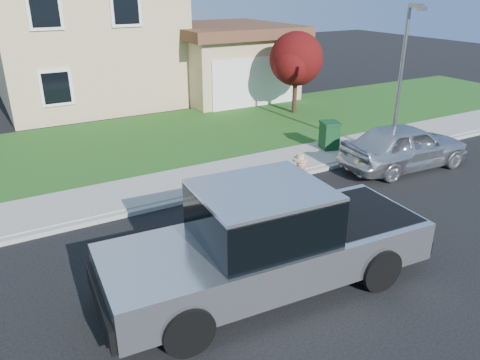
% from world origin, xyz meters
% --- Properties ---
extents(ground, '(80.00, 80.00, 0.00)m').
position_xyz_m(ground, '(0.00, 0.00, 0.00)').
color(ground, black).
rests_on(ground, ground).
extents(curb, '(40.00, 0.20, 0.12)m').
position_xyz_m(curb, '(1.00, 2.90, 0.06)').
color(curb, gray).
rests_on(curb, ground).
extents(sidewalk, '(40.00, 2.00, 0.15)m').
position_xyz_m(sidewalk, '(1.00, 4.00, 0.07)').
color(sidewalk, gray).
rests_on(sidewalk, ground).
extents(lawn, '(40.00, 7.00, 0.10)m').
position_xyz_m(lawn, '(1.00, 8.50, 0.05)').
color(lawn, '#134517').
rests_on(lawn, ground).
extents(house, '(14.00, 11.30, 6.85)m').
position_xyz_m(house, '(1.31, 16.38, 3.17)').
color(house, tan).
rests_on(house, ground).
extents(pickup_truck, '(6.64, 2.72, 2.14)m').
position_xyz_m(pickup_truck, '(-0.83, -1.43, 1.00)').
color(pickup_truck, black).
rests_on(pickup_truck, ground).
extents(woman, '(0.62, 0.48, 1.66)m').
position_xyz_m(woman, '(1.56, 0.80, 0.79)').
color(woman, tan).
rests_on(woman, ground).
extents(sedan, '(4.47, 2.04, 1.49)m').
position_xyz_m(sedan, '(6.50, 1.80, 0.74)').
color(sedan, silver).
rests_on(sedan, ground).
extents(ornamental_tree, '(2.61, 2.35, 3.58)m').
position_xyz_m(ornamental_tree, '(7.42, 9.05, 2.39)').
color(ornamental_tree, black).
rests_on(ornamental_tree, lawn).
extents(trash_bin, '(0.76, 0.82, 0.97)m').
position_xyz_m(trash_bin, '(5.39, 4.19, 0.64)').
color(trash_bin, '#0F3718').
rests_on(trash_bin, sidewalk).
extents(street_lamp, '(0.25, 0.65, 4.99)m').
position_xyz_m(street_lamp, '(6.95, 2.70, 2.84)').
color(street_lamp, slate).
rests_on(street_lamp, ground).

